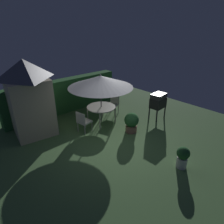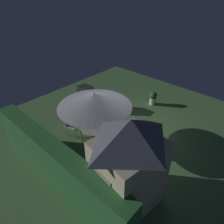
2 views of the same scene
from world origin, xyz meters
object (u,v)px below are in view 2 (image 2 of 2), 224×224
object	(u,v)px
garden_shed	(128,165)
potted_plant_by_shed	(114,113)
patio_umbrella	(95,100)
bbq_grill	(86,93)
potted_plant_by_grill	(153,98)
patio_table	(96,127)
chair_near_shed	(71,124)
chair_far_side	(120,141)

from	to	relation	value
garden_shed	potted_plant_by_shed	world-z (taller)	garden_shed
patio_umbrella	bbq_grill	xyz separation A→B (m)	(2.17, -1.40, -1.03)
garden_shed	patio_umbrella	distance (m)	2.82
patio_umbrella	potted_plant_by_grill	xyz separation A→B (m)	(-0.08, -3.94, -1.49)
patio_table	bbq_grill	size ratio (longest dim) A/B	1.03
patio_umbrella	patio_table	bearing A→B (deg)	0.00
bbq_grill	potted_plant_by_grill	size ratio (longest dim) A/B	1.70
garden_shed	potted_plant_by_shed	bearing A→B (deg)	-42.76
garden_shed	patio_umbrella	xyz separation A→B (m)	(2.51, -1.22, 0.39)
potted_plant_by_grill	patio_table	bearing A→B (deg)	88.78
patio_umbrella	chair_near_shed	bearing A→B (deg)	19.77
garden_shed	bbq_grill	xyz separation A→B (m)	(4.68, -2.62, -0.64)
patio_umbrella	chair_near_shed	xyz separation A→B (m)	(1.10, 0.40, -1.36)
bbq_grill	patio_table	bearing A→B (deg)	147.16
patio_umbrella	bbq_grill	distance (m)	2.78
patio_umbrella	potted_plant_by_shed	bearing A→B (deg)	-75.66
bbq_grill	potted_plant_by_grill	world-z (taller)	bbq_grill
patio_table	patio_umbrella	bearing A→B (deg)	180.00
patio_table	garden_shed	bearing A→B (deg)	154.08
patio_table	chair_near_shed	distance (m)	1.18
patio_umbrella	garden_shed	bearing A→B (deg)	154.08
bbq_grill	potted_plant_by_shed	distance (m)	1.85
patio_table	potted_plant_by_grill	world-z (taller)	patio_table
bbq_grill	potted_plant_by_shed	world-z (taller)	bbq_grill
garden_shed	chair_near_shed	world-z (taller)	garden_shed
potted_plant_by_shed	bbq_grill	bearing A→B (deg)	1.41
patio_table	potted_plant_by_shed	size ratio (longest dim) A/B	1.50
bbq_grill	chair_near_shed	distance (m)	2.11
chair_far_side	potted_plant_by_shed	world-z (taller)	chair_far_side
garden_shed	chair_near_shed	bearing A→B (deg)	-12.86
chair_far_side	garden_shed	bearing A→B (deg)	135.53
potted_plant_by_grill	bbq_grill	bearing A→B (deg)	48.42
chair_near_shed	potted_plant_by_grill	size ratio (longest dim) A/B	1.27
potted_plant_by_grill	garden_shed	bearing A→B (deg)	115.21
potted_plant_by_shed	potted_plant_by_grill	size ratio (longest dim) A/B	1.17
patio_umbrella	potted_plant_by_grill	size ratio (longest dim) A/B	3.80
bbq_grill	potted_plant_by_grill	distance (m)	3.43
potted_plant_by_shed	patio_umbrella	bearing A→B (deg)	104.34
bbq_grill	chair_far_side	bearing A→B (deg)	159.44
garden_shed	potted_plant_by_shed	xyz separation A→B (m)	(2.88, -2.67, -1.04)
patio_table	bbq_grill	distance (m)	2.59
bbq_grill	chair_far_side	distance (m)	3.49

